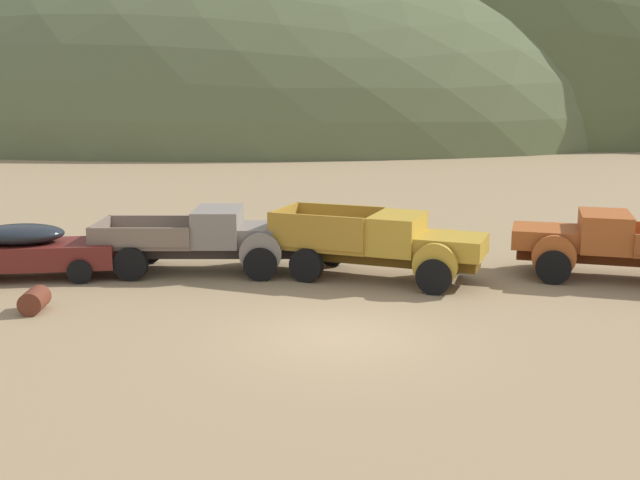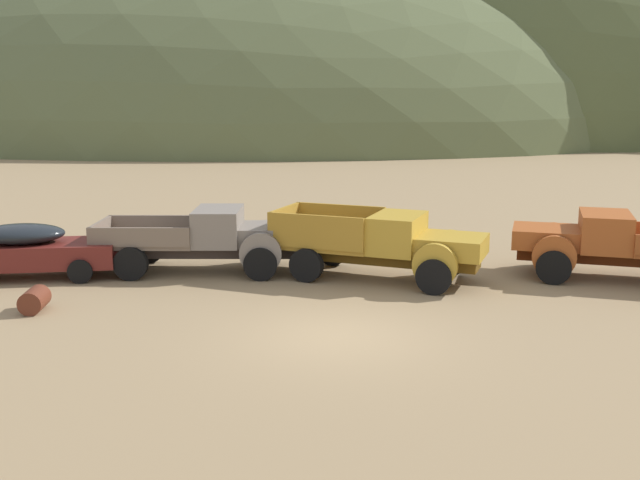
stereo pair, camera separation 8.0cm
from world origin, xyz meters
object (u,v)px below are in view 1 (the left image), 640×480
(truck_mustard, at_px, (392,245))
(oil_drum_spare, at_px, (34,300))
(car_oxblood, at_px, (37,250))
(truck_primer_gray, at_px, (216,239))
(truck_oxide_orange, at_px, (606,244))

(truck_mustard, relative_size, oil_drum_spare, 6.72)
(car_oxblood, distance_m, truck_primer_gray, 5.09)
(truck_mustard, xyz_separation_m, truck_oxide_orange, (6.13, 0.46, -0.02))
(car_oxblood, distance_m, truck_mustard, 10.15)
(car_oxblood, relative_size, oil_drum_spare, 5.57)
(car_oxblood, distance_m, truck_oxide_orange, 16.29)
(truck_oxide_orange, height_order, oil_drum_spare, truck_oxide_orange)
(truck_primer_gray, height_order, truck_oxide_orange, same)
(truck_primer_gray, xyz_separation_m, truck_oxide_orange, (11.28, -0.34, 0.00))
(truck_mustard, height_order, oil_drum_spare, truck_mustard)
(truck_oxide_orange, bearing_deg, truck_primer_gray, 12.40)
(truck_mustard, relative_size, truck_oxide_orange, 0.97)
(oil_drum_spare, bearing_deg, truck_oxide_orange, 14.64)
(truck_primer_gray, bearing_deg, truck_oxide_orange, -3.89)
(truck_oxide_orange, xyz_separation_m, oil_drum_spare, (-14.96, -3.91, -0.71))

